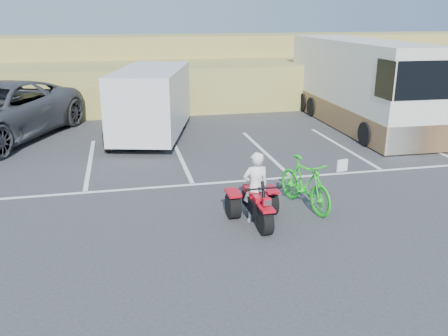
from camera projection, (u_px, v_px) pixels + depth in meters
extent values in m
plane|color=#323235|center=(210.00, 223.00, 10.02)|extent=(100.00, 100.00, 0.00)
cube|color=white|center=(90.00, 162.00, 14.11)|extent=(0.12, 5.00, 0.01)
cube|color=white|center=(180.00, 156.00, 14.66)|extent=(0.12, 5.00, 0.01)
cube|color=white|center=(264.00, 151.00, 15.21)|extent=(0.12, 5.00, 0.01)
cube|color=white|center=(341.00, 146.00, 15.77)|extent=(0.12, 5.00, 0.01)
cube|color=white|center=(414.00, 142.00, 16.32)|extent=(0.12, 5.00, 0.01)
cube|color=white|center=(193.00, 185.00, 12.25)|extent=(28.00, 0.12, 0.01)
cube|color=#988D45|center=(155.00, 84.00, 22.71)|extent=(40.00, 6.00, 2.00)
cube|color=#988D45|center=(149.00, 56.00, 25.65)|extent=(40.00, 4.00, 2.20)
imported|color=white|center=(256.00, 187.00, 9.88)|extent=(0.57, 0.38, 1.53)
imported|color=#14BF19|center=(305.00, 183.00, 10.65)|extent=(0.96, 2.00, 1.16)
cube|color=silver|center=(152.00, 100.00, 16.60)|extent=(3.32, 5.53, 2.16)
cylinder|color=black|center=(153.00, 129.00, 16.92)|extent=(1.99, 1.07, 0.60)
cube|color=silver|center=(357.00, 83.00, 18.45)|extent=(2.46, 8.99, 3.22)
cube|color=brown|center=(355.00, 112.00, 18.81)|extent=(2.51, 8.99, 0.89)
cube|color=black|center=(428.00, 80.00, 14.05)|extent=(2.05, 0.07, 1.16)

